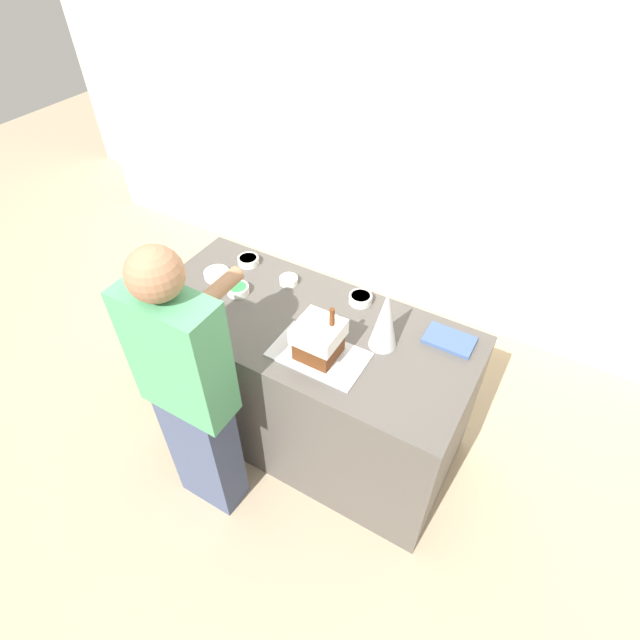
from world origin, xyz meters
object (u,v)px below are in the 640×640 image
object	(u,v)px
baking_tray	(319,354)
candy_bowl_near_tray_right	(217,274)
candy_bowl_behind_tray	(238,289)
cookbook	(449,340)
decorative_tree	(385,319)
candy_bowl_near_tray_left	(248,260)
person	(190,394)
candy_bowl_center_rear	(289,280)
gingerbread_house	(319,339)
candy_bowl_front_corner	(360,298)

from	to	relation	value
baking_tray	candy_bowl_near_tray_right	distance (m)	0.82
candy_bowl_behind_tray	cookbook	world-z (taller)	candy_bowl_behind_tray
baking_tray	decorative_tree	size ratio (longest dim) A/B	1.36
decorative_tree	candy_bowl_near_tray_left	bearing A→B (deg)	167.98
candy_bowl_behind_tray	cookbook	bearing A→B (deg)	11.26
person	decorative_tree	bearing A→B (deg)	46.04
candy_bowl_behind_tray	cookbook	size ratio (longest dim) A/B	0.50
cookbook	person	xyz separation A→B (m)	(-0.91, -0.84, -0.07)
candy_bowl_near_tray_left	person	bearing A→B (deg)	-70.99
candy_bowl_center_rear	person	bearing A→B (deg)	-89.90
person	gingerbread_house	bearing A→B (deg)	47.43
baking_tray	candy_bowl_near_tray_right	world-z (taller)	candy_bowl_near_tray_right
cookbook	candy_bowl_near_tray_right	bearing A→B (deg)	-172.42
candy_bowl_center_rear	candy_bowl_near_tray_left	bearing A→B (deg)	173.81
candy_bowl_front_corner	candy_bowl_near_tray_right	world-z (taller)	candy_bowl_front_corner
candy_bowl_near_tray_left	candy_bowl_behind_tray	bearing A→B (deg)	-65.89
gingerbread_house	candy_bowl_near_tray_left	distance (m)	0.82
candy_bowl_front_corner	candy_bowl_center_rear	size ratio (longest dim) A/B	1.22
candy_bowl_front_corner	candy_bowl_near_tray_right	bearing A→B (deg)	-164.77
cookbook	person	size ratio (longest dim) A/B	0.14
baking_tray	decorative_tree	xyz separation A→B (m)	(0.23, 0.21, 0.16)
candy_bowl_front_corner	baking_tray	bearing A→B (deg)	-89.60
candy_bowl_near_tray_right	baking_tray	bearing A→B (deg)	-15.92
candy_bowl_front_corner	cookbook	world-z (taller)	candy_bowl_front_corner
candy_bowl_behind_tray	decorative_tree	bearing A→B (deg)	2.66
candy_bowl_front_corner	candy_bowl_near_tray_left	bearing A→B (deg)	-178.08
candy_bowl_near_tray_left	person	size ratio (longest dim) A/B	0.07
gingerbread_house	candy_bowl_center_rear	bearing A→B (deg)	137.35
cookbook	candy_bowl_front_corner	bearing A→B (deg)	175.20
candy_bowl_front_corner	candy_bowl_center_rear	xyz separation A→B (m)	(-0.41, -0.06, -0.00)
decorative_tree	candy_bowl_behind_tray	size ratio (longest dim) A/B	2.78
candy_bowl_center_rear	decorative_tree	bearing A→B (deg)	-14.63
decorative_tree	candy_bowl_behind_tray	xyz separation A→B (m)	(-0.83, -0.04, -0.14)
candy_bowl_front_corner	cookbook	bearing A→B (deg)	-4.80
decorative_tree	candy_bowl_near_tray_left	xyz separation A→B (m)	(-0.94, 0.20, -0.14)
baking_tray	decorative_tree	bearing A→B (deg)	43.30
candy_bowl_near_tray_left	candy_bowl_front_corner	bearing A→B (deg)	1.92
candy_bowl_front_corner	candy_bowl_near_tray_left	distance (m)	0.71
candy_bowl_front_corner	candy_bowl_near_tray_left	world-z (taller)	candy_bowl_front_corner
candy_bowl_center_rear	cookbook	distance (m)	0.91
candy_bowl_center_rear	candy_bowl_near_tray_left	distance (m)	0.30
baking_tray	candy_bowl_center_rear	xyz separation A→B (m)	(-0.41, 0.38, 0.02)
candy_bowl_behind_tray	candy_bowl_near_tray_left	world-z (taller)	candy_bowl_behind_tray
decorative_tree	candy_bowl_front_corner	world-z (taller)	decorative_tree
candy_bowl_near_tray_right	candy_bowl_center_rear	distance (m)	0.40
candy_bowl_center_rear	gingerbread_house	bearing A→B (deg)	-42.65
candy_bowl_center_rear	baking_tray	bearing A→B (deg)	-42.69
decorative_tree	candy_bowl_behind_tray	world-z (taller)	decorative_tree
baking_tray	candy_bowl_front_corner	world-z (taller)	candy_bowl_front_corner
decorative_tree	person	bearing A→B (deg)	-133.96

